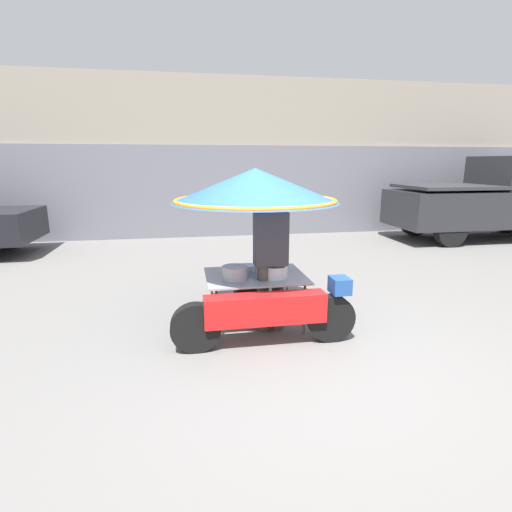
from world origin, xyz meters
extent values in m
plane|color=slate|center=(0.00, 0.00, 0.00)|extent=(36.00, 36.00, 0.00)
cube|color=gray|center=(0.00, 8.19, 2.06)|extent=(28.00, 2.00, 4.13)
cube|color=slate|center=(0.00, 7.16, 1.20)|extent=(23.80, 0.06, 2.40)
cylinder|color=black|center=(0.37, 0.41, 0.27)|extent=(0.54, 0.14, 0.54)
cylinder|color=black|center=(-1.13, 0.41, 0.27)|extent=(0.54, 0.14, 0.54)
cube|color=red|center=(-0.38, 0.41, 0.43)|extent=(1.33, 0.24, 0.32)
cube|color=#234C93|center=(0.46, 0.41, 0.65)|extent=(0.20, 0.24, 0.18)
cylinder|color=black|center=(-0.38, 1.32, 0.24)|extent=(0.48, 0.14, 0.48)
cylinder|color=#515156|center=(0.13, 0.63, 0.31)|extent=(0.03, 0.03, 0.61)
cylinder|color=#515156|center=(0.13, 1.43, 0.31)|extent=(0.03, 0.03, 0.61)
cylinder|color=#515156|center=(-0.89, 0.63, 0.31)|extent=(0.03, 0.03, 0.61)
cylinder|color=#515156|center=(-0.89, 1.43, 0.31)|extent=(0.03, 0.03, 0.61)
cube|color=#9E9EA3|center=(-0.38, 1.03, 0.62)|extent=(1.20, 0.94, 0.02)
cylinder|color=#B2B2B7|center=(-0.38, 1.03, 1.08)|extent=(0.03, 0.03, 0.88)
cone|color=blue|center=(-0.38, 1.03, 1.71)|extent=(1.94, 1.94, 0.39)
torus|color=orange|center=(-0.38, 1.03, 1.54)|extent=(1.89, 1.89, 0.05)
cylinder|color=#939399|center=(-0.65, 0.87, 0.72)|extent=(0.30, 0.30, 0.16)
cylinder|color=silver|center=(-0.17, 0.89, 0.71)|extent=(0.31, 0.31, 0.15)
cylinder|color=silver|center=(-0.44, 1.22, 0.68)|extent=(0.21, 0.21, 0.08)
cylinder|color=#1E936B|center=(-0.05, 1.29, 0.72)|extent=(0.21, 0.21, 0.18)
cylinder|color=#4C473D|center=(-0.33, 0.83, 0.41)|extent=(0.14, 0.14, 0.82)
cylinder|color=#4C473D|center=(-0.15, 0.83, 0.41)|extent=(0.14, 0.14, 0.82)
cube|color=#38383D|center=(-0.24, 0.83, 1.12)|extent=(0.38, 0.22, 0.61)
sphere|color=tan|center=(-0.24, 0.83, 1.54)|extent=(0.22, 0.22, 0.22)
cylinder|color=black|center=(-5.29, 6.44, 0.33)|extent=(0.66, 0.20, 0.66)
cylinder|color=black|center=(7.89, 6.34, 0.38)|extent=(0.76, 0.24, 0.76)
cylinder|color=black|center=(5.00, 4.80, 0.38)|extent=(0.76, 0.24, 0.76)
cylinder|color=black|center=(5.00, 6.34, 0.38)|extent=(0.76, 0.24, 0.76)
cube|color=#28282D|center=(6.44, 5.57, 0.82)|extent=(4.82, 1.81, 0.89)
cube|color=#2D2D33|center=(5.48, 5.57, 1.37)|extent=(2.50, 1.74, 0.08)
camera|label=1|loc=(-1.20, -3.57, 1.98)|focal=28.00mm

